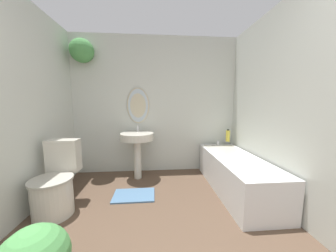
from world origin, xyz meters
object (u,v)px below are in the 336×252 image
toilet (56,186)px  shampoo_bottle (228,136)px  bathtub (235,173)px  pedestal_sink (137,142)px

toilet → shampoo_bottle: toilet is taller
bathtub → toilet: bearing=-172.5°
pedestal_sink → shampoo_bottle: 1.59m
toilet → bathtub: (2.26, 0.30, -0.05)m
shampoo_bottle → bathtub: bearing=-104.0°
pedestal_sink → bathtub: bearing=-20.2°
shampoo_bottle → pedestal_sink: bearing=-175.5°
pedestal_sink → shampoo_bottle: (1.59, 0.12, 0.05)m
bathtub → shampoo_bottle: 0.79m
toilet → pedestal_sink: (0.84, 0.82, 0.31)m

